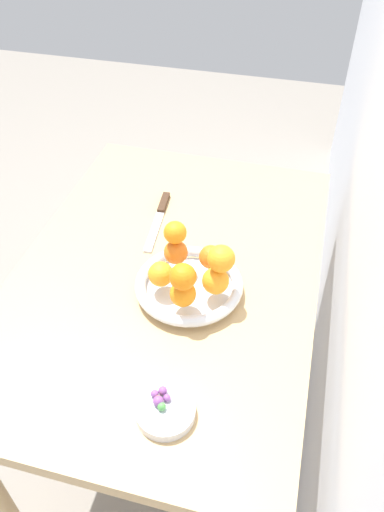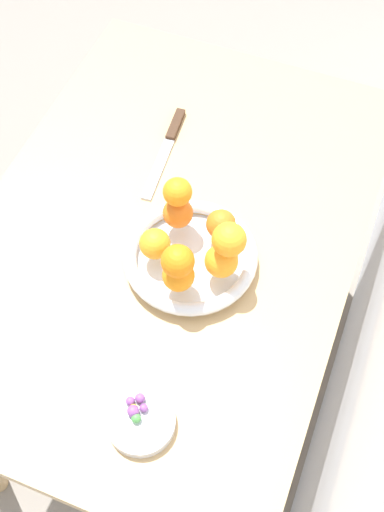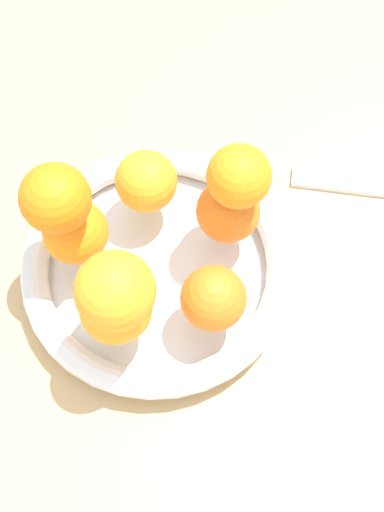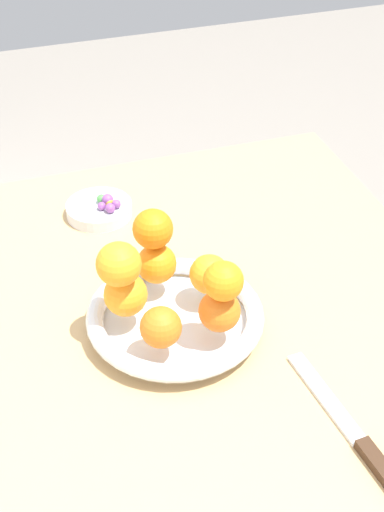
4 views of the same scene
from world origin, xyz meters
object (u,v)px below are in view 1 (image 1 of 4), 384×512
object	(u,v)px
orange_0	(183,294)
orange_2	(211,257)
candy_dish	(165,411)
candy_ball_4	(167,398)
orange_5	(221,259)
candy_ball_5	(155,394)
candy_ball_3	(158,401)
dining_table	(168,293)
candy_ball_0	(162,407)
fruit_bowl	(189,286)
orange_3	(176,252)
orange_7	(175,233)
orange_1	(216,281)
candy_ball_2	(163,391)
candy_ball_1	(158,399)
orange_4	(161,274)
knife	(159,216)
orange_6	(183,277)

from	to	relation	value
orange_0	orange_2	bearing A→B (deg)	166.34
candy_dish	candy_ball_4	distance (m)	0.03
orange_5	orange_0	bearing A→B (deg)	-47.16
orange_5	candy_ball_5	xyz separation A→B (m)	(0.30, -0.06, -0.10)
orange_5	candy_ball_3	distance (m)	0.34
dining_table	candy_ball_0	xyz separation A→B (m)	(0.39, 0.11, 0.12)
fruit_bowl	orange_3	distance (m)	0.09
candy_ball_3	candy_ball_5	world-z (taller)	candy_ball_3
orange_7	candy_ball_3	distance (m)	0.40
orange_3	orange_7	distance (m)	0.06
orange_1	candy_ball_2	xyz separation A→B (m)	(0.28, -0.04, -0.04)
candy_ball_0	candy_ball_3	world-z (taller)	candy_ball_3
orange_0	orange_1	xyz separation A→B (m)	(-0.06, 0.06, 0.00)
orange_0	candy_ball_4	size ratio (longest dim) A/B	4.00
candy_ball_0	candy_ball_1	bearing A→B (deg)	-142.10
orange_0	candy_ball_5	size ratio (longest dim) A/B	3.77
orange_4	candy_ball_2	world-z (taller)	orange_4
orange_4	candy_ball_0	distance (m)	0.32
candy_ball_2	candy_dish	bearing A→B (deg)	24.43
orange_3	orange_5	bearing A→B (deg)	62.86
orange_5	candy_ball_3	xyz separation A→B (m)	(0.32, -0.05, -0.10)
orange_0	orange_1	world-z (taller)	orange_1
fruit_bowl	orange_7	size ratio (longest dim) A/B	4.68
candy_ball_3	candy_ball_5	distance (m)	0.02
orange_5	candy_ball_0	size ratio (longest dim) A/B	3.79
candy_dish	orange_4	world-z (taller)	orange_4
dining_table	orange_0	distance (m)	0.22
orange_4	knife	size ratio (longest dim) A/B	0.23
candy_dish	knife	world-z (taller)	candy_dish
fruit_bowl	candy_ball_0	distance (m)	0.33
orange_4	orange_7	xyz separation A→B (m)	(-0.08, 0.01, 0.06)
orange_3	orange_7	bearing A→B (deg)	-148.53
orange_6	candy_ball_5	xyz separation A→B (m)	(0.23, 0.00, -0.10)
orange_5	candy_ball_4	xyz separation A→B (m)	(0.30, -0.04, -0.11)
knife	candy_ball_3	bearing A→B (deg)	17.27
fruit_bowl	candy_dish	bearing A→B (deg)	6.93
candy_ball_3	candy_ball_0	bearing A→B (deg)	47.06
orange_7	orange_1	bearing A→B (deg)	57.16
orange_7	candy_ball_1	world-z (taller)	orange_7
orange_0	orange_3	xyz separation A→B (m)	(-0.13, -0.05, -0.00)
candy_ball_5	orange_3	bearing A→B (deg)	-170.59
candy_ball_3	orange_3	bearing A→B (deg)	-169.18
orange_5	orange_4	bearing A→B (deg)	-82.61
orange_1	candy_ball_5	distance (m)	0.30
candy_ball_2	knife	bearing A→B (deg)	-161.88
candy_ball_4	orange_7	bearing A→B (deg)	-166.60
orange_4	orange_0	bearing A→B (deg)	54.53
orange_7	candy_ball_3	size ratio (longest dim) A/B	2.68
orange_7	candy_ball_5	distance (m)	0.39
orange_6	candy_ball_5	world-z (taller)	orange_6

